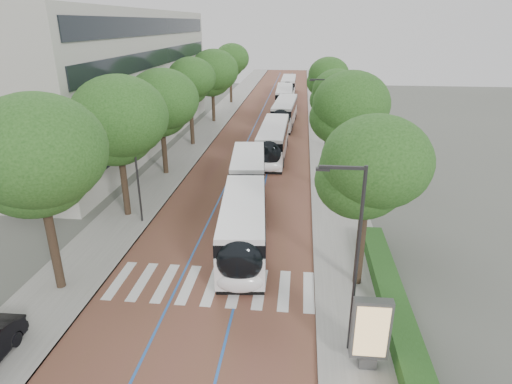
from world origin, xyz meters
TOP-DOWN VIEW (x-y plane):
  - ground at (0.00, 0.00)m, footprint 160.00×160.00m
  - road at (0.00, 40.00)m, footprint 11.00×140.00m
  - sidewalk_left at (-7.50, 40.00)m, footprint 4.00×140.00m
  - sidewalk_right at (7.50, 40.00)m, footprint 4.00×140.00m
  - kerb_left at (-5.60, 40.00)m, footprint 0.20×140.00m
  - kerb_right at (5.60, 40.00)m, footprint 0.20×140.00m
  - zebra_crossing at (0.20, 1.00)m, footprint 10.55×3.60m
  - lane_line_left at (-1.60, 40.00)m, footprint 0.12×126.00m
  - lane_line_right at (1.60, 40.00)m, footprint 0.12×126.00m
  - office_building at (-19.47, 28.00)m, footprint 18.11×40.00m
  - hedge at (9.10, 0.00)m, footprint 1.20×14.00m
  - streetlight_near at (6.62, -3.00)m, footprint 1.82×0.20m
  - streetlight_far at (6.62, 22.00)m, footprint 1.82×0.20m
  - lamp_post_left at (-6.10, 8.00)m, footprint 0.14×0.14m
  - trees_left at (-7.50, 23.95)m, footprint 6.48×60.88m
  - trees_right at (7.70, 22.84)m, footprint 5.58×47.35m
  - lead_bus at (0.99, 8.62)m, footprint 4.19×18.55m
  - bus_queued_0 at (1.76, 24.15)m, footprint 2.65×12.42m
  - bus_queued_1 at (2.26, 38.78)m, footprint 3.08×12.50m
  - bus_queued_2 at (1.69, 51.10)m, footprint 2.81×12.45m
  - bus_queued_3 at (1.87, 64.46)m, footprint 2.56×12.40m
  - ad_panel at (7.43, -3.89)m, footprint 1.48×0.57m

SIDE VIEW (x-z plane):
  - ground at x=0.00m, z-range 0.00..0.00m
  - road at x=0.00m, z-range 0.00..0.02m
  - lane_line_left at x=-1.60m, z-range 0.02..0.03m
  - lane_line_right at x=1.60m, z-range 0.02..0.03m
  - zebra_crossing at x=0.20m, z-range 0.02..0.03m
  - sidewalk_left at x=-7.50m, z-range 0.00..0.12m
  - sidewalk_right at x=7.50m, z-range 0.00..0.12m
  - kerb_left at x=-5.60m, z-range -0.01..0.13m
  - kerb_right at x=5.60m, z-range -0.01..0.13m
  - hedge at x=9.10m, z-range 0.12..0.92m
  - bus_queued_0 at x=1.76m, z-range 0.02..3.22m
  - bus_queued_1 at x=2.26m, z-range 0.02..3.22m
  - bus_queued_2 at x=1.69m, z-range 0.02..3.22m
  - bus_queued_3 at x=1.87m, z-range 0.02..3.22m
  - lead_bus at x=0.99m, z-range 0.03..3.23m
  - ad_panel at x=7.43m, z-range 0.20..3.26m
  - lamp_post_left at x=-6.10m, z-range 0.12..8.12m
  - streetlight_near at x=6.62m, z-range 0.82..8.82m
  - streetlight_far at x=6.62m, z-range 0.82..8.82m
  - trees_right at x=7.70m, z-range 1.47..10.57m
  - trees_left at x=-7.50m, z-range 1.76..11.19m
  - office_building at x=-19.47m, z-range 0.00..14.00m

